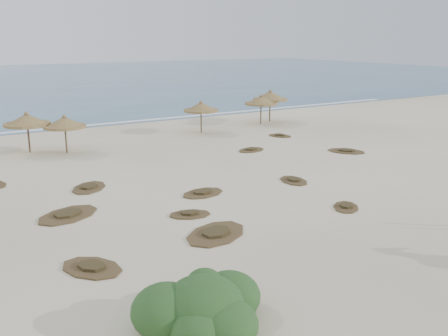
{
  "coord_description": "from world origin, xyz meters",
  "views": [
    {
      "loc": [
        -10.31,
        -14.33,
        7.06
      ],
      "look_at": [
        1.48,
        5.0,
        1.09
      ],
      "focal_mm": 40.0,
      "sensor_mm": 36.0,
      "label": 1
    }
  ],
  "objects": [
    {
      "name": "scrub_4",
      "position": [
        5.26,
        4.44,
        0.05
      ],
      "size": [
        1.53,
        2.04,
        0.16
      ],
      "rotation": [
        0.0,
        0.0,
        1.38
      ],
      "color": "brown",
      "rests_on": "ground"
    },
    {
      "name": "scrub_1",
      "position": [
        -5.78,
        5.32,
        0.05
      ],
      "size": [
        3.26,
        2.85,
        0.16
      ],
      "rotation": [
        0.0,
        0.0,
        0.48
      ],
      "color": "brown",
      "rests_on": "ground"
    },
    {
      "name": "ground",
      "position": [
        0.0,
        0.0,
        0.0
      ],
      "size": [
        160.0,
        160.0,
        0.0
      ],
      "primitive_type": "plane",
      "color": "beige",
      "rests_on": "ground"
    },
    {
      "name": "bush",
      "position": [
        -4.96,
        -4.58,
        0.51
      ],
      "size": [
        3.48,
        3.07,
        1.56
      ],
      "rotation": [
        0.0,
        0.0,
        -0.13
      ],
      "color": "#325825",
      "rests_on": "ground"
    },
    {
      "name": "scrub_11",
      "position": [
        -6.4,
        0.07,
        0.05
      ],
      "size": [
        2.31,
        2.6,
        0.16
      ],
      "rotation": [
        0.0,
        0.0,
        2.08
      ],
      "color": "brown",
      "rests_on": "ground"
    },
    {
      "name": "scrub_5",
      "position": [
        12.36,
        7.93,
        0.05
      ],
      "size": [
        2.54,
        2.8,
        0.16
      ],
      "rotation": [
        0.0,
        0.0,
        2.13
      ],
      "color": "brown",
      "rests_on": "ground"
    },
    {
      "name": "scrub_10",
      "position": [
        11.89,
        14.18,
        0.05
      ],
      "size": [
        1.75,
        2.08,
        0.16
      ],
      "rotation": [
        0.0,
        0.0,
        1.96
      ],
      "color": "brown",
      "rests_on": "ground"
    },
    {
      "name": "scrub_2",
      "position": [
        -1.51,
        2.79,
        0.05
      ],
      "size": [
        1.98,
        1.62,
        0.16
      ],
      "rotation": [
        0.0,
        0.0,
        2.8
      ],
      "color": "brown",
      "rests_on": "ground"
    },
    {
      "name": "scrub_3",
      "position": [
        0.33,
        5.01,
        0.05
      ],
      "size": [
        2.35,
        1.76,
        0.16
      ],
      "rotation": [
        0.0,
        0.0,
        0.19
      ],
      "color": "brown",
      "rests_on": "ground"
    },
    {
      "name": "palapa_5",
      "position": [
        13.67,
        19.11,
        1.96
      ],
      "size": [
        2.73,
        2.73,
        2.52
      ],
      "rotation": [
        0.0,
        0.0,
        0.02
      ],
      "color": "brown",
      "rests_on": "ground"
    },
    {
      "name": "palapa_4",
      "position": [
        7.61,
        18.36,
        1.93
      ],
      "size": [
        3.5,
        3.5,
        2.49
      ],
      "rotation": [
        0.0,
        0.0,
        0.41
      ],
      "color": "brown",
      "rests_on": "ground"
    },
    {
      "name": "scrub_12",
      "position": [
        4.59,
        0.12,
        0.05
      ],
      "size": [
        1.86,
        1.88,
        0.16
      ],
      "rotation": [
        0.0,
        0.0,
        0.8
      ],
      "color": "brown",
      "rests_on": "ground"
    },
    {
      "name": "palapa_3",
      "position": [
        -2.85,
        16.84,
        1.9
      ],
      "size": [
        3.24,
        3.24,
        2.45
      ],
      "rotation": [
        0.0,
        0.0,
        0.28
      ],
      "color": "brown",
      "rests_on": "ground"
    },
    {
      "name": "palapa_2",
      "position": [
        -4.8,
        18.15,
        2.04
      ],
      "size": [
        3.0,
        3.0,
        2.63
      ],
      "rotation": [
        0.0,
        0.0,
        0.07
      ],
      "color": "brown",
      "rests_on": "ground"
    },
    {
      "name": "scrub_13",
      "position": [
        -3.92,
        8.62,
        0.05
      ],
      "size": [
        2.5,
        2.65,
        0.16
      ],
      "rotation": [
        0.0,
        0.0,
        0.92
      ],
      "color": "brown",
      "rests_on": "ground"
    },
    {
      "name": "scrub_9",
      "position": [
        -1.64,
        0.45,
        0.05
      ],
      "size": [
        3.33,
        2.91,
        0.16
      ],
      "rotation": [
        0.0,
        0.0,
        0.48
      ],
      "color": "brown",
      "rests_on": "ground"
    },
    {
      "name": "scrub_7",
      "position": [
        7.41,
        11.36,
        0.05
      ],
      "size": [
        2.15,
        1.65,
        0.16
      ],
      "rotation": [
        0.0,
        0.0,
        0.23
      ],
      "color": "brown",
      "rests_on": "ground"
    },
    {
      "name": "palapa_6",
      "position": [
        15.13,
        19.84,
        2.15
      ],
      "size": [
        3.34,
        3.34,
        2.77
      ],
      "rotation": [
        0.0,
        0.0,
        -0.14
      ],
      "color": "brown",
      "rests_on": "ground"
    },
    {
      "name": "foam_line",
      "position": [
        0.0,
        26.0,
        0.0
      ],
      "size": [
        70.0,
        0.6,
        0.01
      ],
      "primitive_type": "cube",
      "color": "white",
      "rests_on": "ground"
    }
  ]
}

